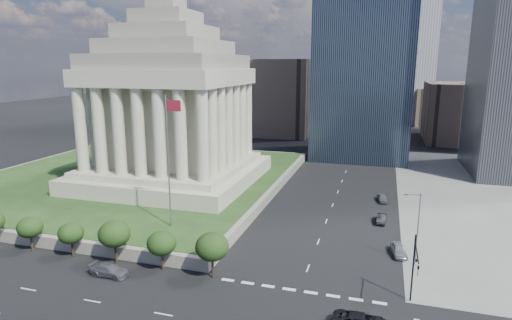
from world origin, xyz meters
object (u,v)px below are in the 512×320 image
at_px(street_lamp_north, 417,225).
at_px(parked_sedan_near, 399,250).
at_px(flagpole, 169,155).
at_px(parked_sedan_mid, 382,219).
at_px(suv_grey, 109,270).
at_px(war_memorial, 170,88).
at_px(traffic_signal_ne, 415,265).
at_px(parked_sedan_far, 382,198).

bearing_deg(street_lamp_north, parked_sedan_near, 124.45).
relative_size(flagpole, street_lamp_north, 2.00).
bearing_deg(parked_sedan_mid, flagpole, -148.86).
bearing_deg(suv_grey, war_memorial, 16.83).
bearing_deg(suv_grey, traffic_signal_ne, -83.89).
relative_size(flagpole, suv_grey, 3.90).
height_order(street_lamp_north, suv_grey, street_lamp_north).
bearing_deg(street_lamp_north, parked_sedan_far, 99.14).
xyz_separation_m(flagpole, street_lamp_north, (35.16, 1.00, -7.45)).
height_order(suv_grey, parked_sedan_near, parked_sedan_near).
bearing_deg(traffic_signal_ne, parked_sedan_far, 95.24).
relative_size(parked_sedan_near, parked_sedan_far, 1.08).
distance_m(suv_grey, parked_sedan_mid, 43.96).
relative_size(flagpole, traffic_signal_ne, 2.50).
distance_m(street_lamp_north, suv_grey, 40.03).
bearing_deg(traffic_signal_ne, street_lamp_north, 85.81).
xyz_separation_m(traffic_signal_ne, parked_sedan_far, (-3.50, 38.20, -4.53)).
height_order(traffic_signal_ne, parked_sedan_near, traffic_signal_ne).
distance_m(war_memorial, parked_sedan_far, 47.87).
bearing_deg(parked_sedan_mid, war_memorial, 173.16).
bearing_deg(parked_sedan_mid, traffic_signal_ne, -78.83).
height_order(traffic_signal_ne, parked_sedan_mid, traffic_signal_ne).
xyz_separation_m(parked_sedan_near, parked_sedan_far, (-2.50, 24.23, -0.06)).
bearing_deg(flagpole, traffic_signal_ne, -16.71).
bearing_deg(parked_sedan_near, flagpole, 176.31).
bearing_deg(war_memorial, suv_grey, -74.61).
relative_size(suv_grey, parked_sedan_near, 1.13).
height_order(war_memorial, parked_sedan_near, war_memorial).
bearing_deg(war_memorial, parked_sedan_mid, -10.45).
distance_m(flagpole, parked_sedan_mid, 36.92).
bearing_deg(parked_sedan_near, street_lamp_north, -65.52).
height_order(parked_sedan_near, parked_sedan_mid, parked_sedan_near).
height_order(suv_grey, parked_sedan_mid, suv_grey).
distance_m(suv_grey, parked_sedan_far, 52.59).
relative_size(parked_sedan_mid, parked_sedan_far, 1.00).
xyz_separation_m(street_lamp_north, parked_sedan_near, (-1.83, 2.67, -4.89)).
height_order(flagpole, suv_grey, flagpole).
bearing_deg(parked_sedan_mid, parked_sedan_near, -74.99).
bearing_deg(parked_sedan_far, street_lamp_north, -90.27).
distance_m(war_memorial, street_lamp_north, 54.92).
bearing_deg(parked_sedan_near, parked_sedan_far, 85.92).
bearing_deg(parked_sedan_mid, parked_sedan_far, 93.61).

